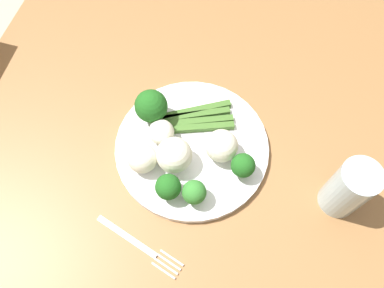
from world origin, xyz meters
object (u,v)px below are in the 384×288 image
broccoli_back (194,192)px  water_glass (349,189)px  plate (192,147)px  asparagus_bundle (196,119)px  cauliflower_front (174,155)px  cauliflower_back_right (222,145)px  dining_table (186,167)px  broccoli_near_center (170,188)px  fork (139,245)px  cauliflower_mid (142,158)px  broccoli_left (151,106)px  broccoli_outer_edge (243,166)px  cauliflower_right (161,134)px

broccoli_back → water_glass: water_glass is taller
plate → broccoli_back: size_ratio=5.55×
asparagus_bundle → cauliflower_front: cauliflower_front is taller
plate → asparagus_bundle: (-0.05, -0.01, 0.01)m
cauliflower_front → cauliflower_back_right: bearing=119.3°
broccoli_back → water_glass: 0.25m
dining_table → broccoli_near_center: broccoli_near_center is taller
broccoli_near_center → fork: (0.10, -0.03, -0.04)m
cauliflower_back_right → fork: 0.22m
plate → fork: size_ratio=1.72×
cauliflower_mid → water_glass: (-0.03, 0.34, 0.02)m
cauliflower_front → fork: cauliflower_front is taller
broccoli_left → broccoli_back: size_ratio=1.45×
dining_table → asparagus_bundle: asparagus_bundle is taller
plate → cauliflower_mid: 0.10m
broccoli_back → broccoli_near_center: bearing=-85.0°
broccoli_outer_edge → broccoli_back: size_ratio=1.03×
broccoli_near_center → cauliflower_mid: broccoli_near_center is taller
plate → broccoli_left: broccoli_left is taller
broccoli_back → broccoli_near_center: (0.00, -0.04, 0.00)m
asparagus_bundle → broccoli_outer_edge: broccoli_outer_edge is taller
asparagus_bundle → plate: bearing=-105.5°
plate → cauliflower_back_right: cauliflower_back_right is taller
cauliflower_right → broccoli_near_center: bearing=26.8°
broccoli_back → cauliflower_front: bearing=-137.0°
broccoli_back → cauliflower_back_right: 0.10m
broccoli_back → cauliflower_mid: cauliflower_mid is taller
cauliflower_back_right → cauliflower_mid: bearing=-64.4°
water_glass → dining_table: bearing=-95.4°
plate → cauliflower_front: (0.04, -0.02, 0.04)m
fork → broccoli_left: bearing=119.3°
cauliflower_front → cauliflower_right: size_ratio=1.35×
cauliflower_front → cauliflower_right: cauliflower_front is taller
broccoli_near_center → fork: bearing=-15.8°
fork → plate: bearing=96.5°
plate → broccoli_left: (-0.03, -0.09, 0.05)m
plate → cauliflower_front: 0.06m
plate → asparagus_bundle: size_ratio=1.92×
dining_table → broccoli_near_center: bearing=2.3°
plate → fork: 0.20m
plate → cauliflower_mid: size_ratio=5.35×
plate → asparagus_bundle: bearing=-171.7°
dining_table → broccoli_near_center: 0.17m
cauliflower_mid → cauliflower_back_right: bearing=115.6°
dining_table → cauliflower_front: size_ratio=22.05×
broccoli_left → cauliflower_front: 0.10m
cauliflower_front → fork: size_ratio=0.38×
broccoli_outer_edge → cauliflower_front: 0.12m
dining_table → broccoli_left: (-0.04, -0.07, 0.15)m
dining_table → broccoli_outer_edge: size_ratio=26.73×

